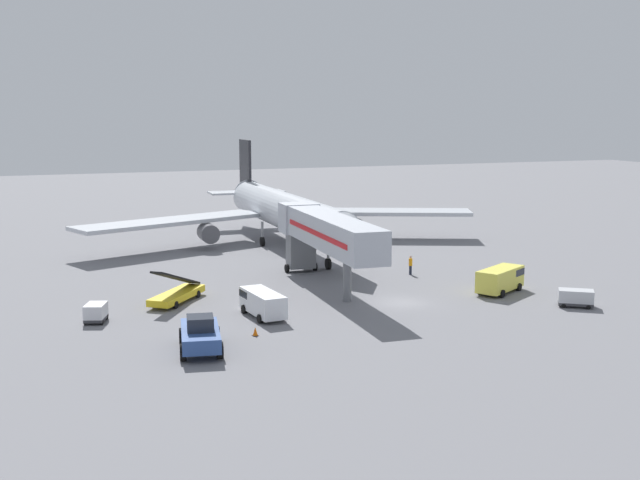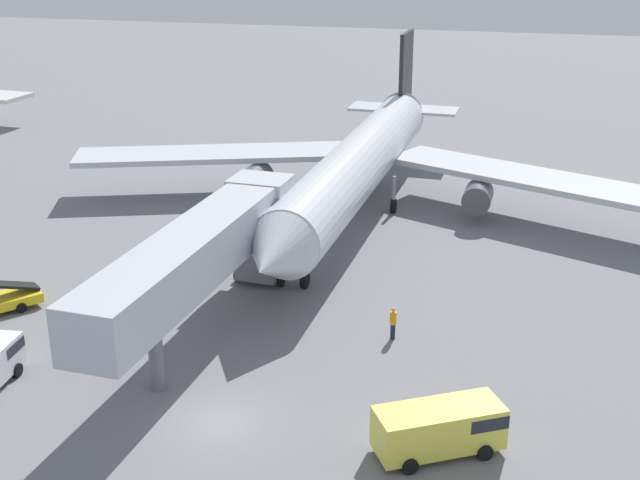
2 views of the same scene
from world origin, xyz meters
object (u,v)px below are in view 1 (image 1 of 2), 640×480
at_px(airplane_at_gate, 283,211).
at_px(belt_loader_truck, 177,293).
at_px(service_van_near_right, 262,302).
at_px(safety_cone_alpha, 255,331).
at_px(baggage_cart_mid_right, 96,312).
at_px(service_van_near_center, 501,278).
at_px(ground_crew_worker_foreground, 411,265).
at_px(jet_bridge, 324,232).
at_px(pushback_tug, 200,335).
at_px(baggage_cart_mid_left, 576,297).

height_order(airplane_at_gate, belt_loader_truck, airplane_at_gate).
distance_m(service_van_near_right, safety_cone_alpha, 5.44).
bearing_deg(baggage_cart_mid_right, service_van_near_center, -3.76).
relative_size(airplane_at_gate, service_van_near_center, 8.52).
distance_m(service_van_near_center, ground_crew_worker_foreground, 10.29).
height_order(jet_bridge, pushback_tug, jet_bridge).
height_order(service_van_near_center, ground_crew_worker_foreground, service_van_near_center).
bearing_deg(airplane_at_gate, ground_crew_worker_foreground, -73.46).
xyz_separation_m(baggage_cart_mid_right, safety_cone_alpha, (9.97, -7.76, -0.46)).
height_order(jet_bridge, service_van_near_right, jet_bridge).
bearing_deg(service_van_near_right, jet_bridge, 44.48).
relative_size(belt_loader_truck, service_van_near_right, 1.19).
xyz_separation_m(baggage_cart_mid_left, safety_cone_alpha, (-26.30, 1.08, -0.46)).
height_order(belt_loader_truck, service_van_near_center, belt_loader_truck).
xyz_separation_m(pushback_tug, safety_cone_alpha, (4.37, 2.26, -0.81)).
bearing_deg(safety_cone_alpha, pushback_tug, -152.63).
xyz_separation_m(airplane_at_gate, pushback_tug, (-18.25, -37.65, -2.96)).
height_order(ground_crew_worker_foreground, safety_cone_alpha, ground_crew_worker_foreground).
bearing_deg(baggage_cart_mid_left, belt_loader_truck, 156.18).
xyz_separation_m(pushback_tug, baggage_cart_mid_left, (30.68, 1.19, -0.35)).
distance_m(pushback_tug, ground_crew_worker_foreground, 29.85).
bearing_deg(service_van_near_center, baggage_cart_mid_right, 176.24).
height_order(jet_bridge, baggage_cart_mid_right, jet_bridge).
bearing_deg(safety_cone_alpha, baggage_cart_mid_left, -2.34).
height_order(belt_loader_truck, ground_crew_worker_foreground, belt_loader_truck).
xyz_separation_m(belt_loader_truck, ground_crew_worker_foreground, (23.03, 3.20, 0.20)).
bearing_deg(baggage_cart_mid_right, pushback_tug, -60.81).
bearing_deg(safety_cone_alpha, belt_loader_truck, 104.75).
bearing_deg(jet_bridge, pushback_tug, -133.66).
bearing_deg(service_van_near_center, pushback_tug, -164.43).
bearing_deg(airplane_at_gate, baggage_cart_mid_right, -130.81).
bearing_deg(baggage_cart_mid_right, ground_crew_worker_foreground, 13.84).
bearing_deg(belt_loader_truck, pushback_tug, -94.98).
xyz_separation_m(pushback_tug, baggage_cart_mid_right, (-5.60, 10.02, -0.35)).
xyz_separation_m(belt_loader_truck, service_van_near_right, (5.16, -6.94, 0.36)).
height_order(airplane_at_gate, baggage_cart_mid_left, airplane_at_gate).
xyz_separation_m(jet_bridge, baggage_cart_mid_left, (16.03, -14.16, -4.15)).
bearing_deg(jet_bridge, safety_cone_alpha, -128.14).
xyz_separation_m(airplane_at_gate, service_van_near_center, (9.78, -29.83, -2.86)).
bearing_deg(airplane_at_gate, belt_loader_truck, -125.95).
distance_m(service_van_near_right, baggage_cart_mid_right, 12.32).
relative_size(baggage_cart_mid_right, ground_crew_worker_foreground, 1.33).
distance_m(service_van_near_center, baggage_cart_mid_left, 7.15).
xyz_separation_m(pushback_tug, service_van_near_center, (28.03, 7.81, 0.10)).
xyz_separation_m(service_van_near_center, ground_crew_worker_foreground, (-3.76, 9.57, -0.25)).
height_order(pushback_tug, belt_loader_truck, belt_loader_truck).
relative_size(belt_loader_truck, baggage_cart_mid_left, 2.11).
distance_m(pushback_tug, belt_loader_truck, 14.24).
bearing_deg(safety_cone_alpha, ground_crew_worker_foreground, 37.23).
height_order(pushback_tug, baggage_cart_mid_left, pushback_tug).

